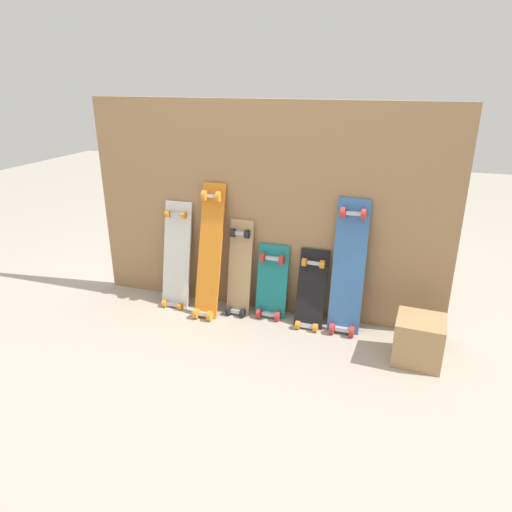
{
  "coord_description": "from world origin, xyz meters",
  "views": [
    {
      "loc": [
        0.91,
        -2.79,
        1.56
      ],
      "look_at": [
        0.0,
        -0.07,
        0.45
      ],
      "focal_mm": 32.54,
      "sensor_mm": 36.0,
      "label": 1
    }
  ],
  "objects_px": {
    "skateboard_natural": "(239,272)",
    "skateboard_black": "(311,294)",
    "skateboard_blue": "(348,272)",
    "skateboard_white": "(177,260)",
    "skateboard_orange": "(209,256)",
    "skateboard_teal": "(272,286)",
    "wooden_crate": "(419,340)"
  },
  "relations": [
    {
      "from": "skateboard_blue",
      "to": "wooden_crate",
      "type": "xyz_separation_m",
      "value": [
        0.46,
        -0.24,
        -0.27
      ]
    },
    {
      "from": "skateboard_white",
      "to": "skateboard_orange",
      "type": "bearing_deg",
      "value": -9.34
    },
    {
      "from": "skateboard_black",
      "to": "skateboard_blue",
      "type": "bearing_deg",
      "value": 3.03
    },
    {
      "from": "skateboard_white",
      "to": "skateboard_black",
      "type": "xyz_separation_m",
      "value": [
        0.98,
        -0.01,
        -0.12
      ]
    },
    {
      "from": "skateboard_natural",
      "to": "skateboard_black",
      "type": "bearing_deg",
      "value": -2.42
    },
    {
      "from": "skateboard_orange",
      "to": "wooden_crate",
      "type": "bearing_deg",
      "value": -7.7
    },
    {
      "from": "skateboard_teal",
      "to": "skateboard_white",
      "type": "bearing_deg",
      "value": -177.66
    },
    {
      "from": "skateboard_teal",
      "to": "wooden_crate",
      "type": "height_order",
      "value": "skateboard_teal"
    },
    {
      "from": "wooden_crate",
      "to": "skateboard_blue",
      "type": "bearing_deg",
      "value": 152.45
    },
    {
      "from": "skateboard_white",
      "to": "skateboard_black",
      "type": "relative_size",
      "value": 1.42
    },
    {
      "from": "skateboard_natural",
      "to": "skateboard_black",
      "type": "height_order",
      "value": "skateboard_natural"
    },
    {
      "from": "skateboard_white",
      "to": "wooden_crate",
      "type": "relative_size",
      "value": 3.03
    },
    {
      "from": "skateboard_orange",
      "to": "skateboard_white",
      "type": "bearing_deg",
      "value": 170.66
    },
    {
      "from": "skateboard_orange",
      "to": "skateboard_blue",
      "type": "bearing_deg",
      "value": 3.15
    },
    {
      "from": "skateboard_white",
      "to": "skateboard_natural",
      "type": "relative_size",
      "value": 1.13
    },
    {
      "from": "skateboard_orange",
      "to": "skateboard_teal",
      "type": "bearing_deg",
      "value": 9.98
    },
    {
      "from": "skateboard_white",
      "to": "skateboard_natural",
      "type": "bearing_deg",
      "value": 1.81
    },
    {
      "from": "skateboard_orange",
      "to": "skateboard_teal",
      "type": "relative_size",
      "value": 1.69
    },
    {
      "from": "skateboard_orange",
      "to": "wooden_crate",
      "type": "height_order",
      "value": "skateboard_orange"
    },
    {
      "from": "skateboard_white",
      "to": "skateboard_blue",
      "type": "relative_size",
      "value": 0.88
    },
    {
      "from": "skateboard_teal",
      "to": "wooden_crate",
      "type": "xyz_separation_m",
      "value": [
        0.97,
        -0.26,
        -0.08
      ]
    },
    {
      "from": "skateboard_teal",
      "to": "skateboard_black",
      "type": "relative_size",
      "value": 0.99
    },
    {
      "from": "skateboard_orange",
      "to": "skateboard_black",
      "type": "relative_size",
      "value": 1.67
    },
    {
      "from": "skateboard_natural",
      "to": "skateboard_teal",
      "type": "bearing_deg",
      "value": 3.44
    },
    {
      "from": "skateboard_black",
      "to": "skateboard_natural",
      "type": "bearing_deg",
      "value": 177.58
    },
    {
      "from": "skateboard_natural",
      "to": "skateboard_blue",
      "type": "bearing_deg",
      "value": -0.73
    },
    {
      "from": "skateboard_natural",
      "to": "skateboard_black",
      "type": "distance_m",
      "value": 0.52
    },
    {
      "from": "skateboard_blue",
      "to": "wooden_crate",
      "type": "relative_size",
      "value": 3.43
    },
    {
      "from": "skateboard_natural",
      "to": "skateboard_blue",
      "type": "xyz_separation_m",
      "value": [
        0.74,
        -0.01,
        0.11
      ]
    },
    {
      "from": "skateboard_orange",
      "to": "skateboard_natural",
      "type": "distance_m",
      "value": 0.24
    },
    {
      "from": "skateboard_natural",
      "to": "skateboard_blue",
      "type": "distance_m",
      "value": 0.75
    },
    {
      "from": "skateboard_white",
      "to": "skateboard_teal",
      "type": "bearing_deg",
      "value": 2.34
    }
  ]
}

